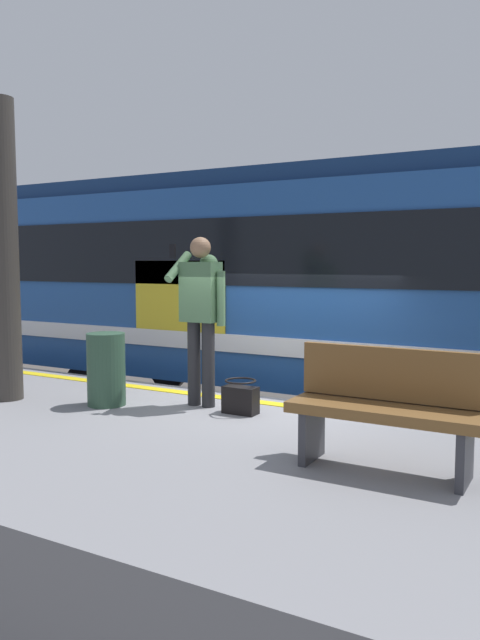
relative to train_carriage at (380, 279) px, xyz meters
The scene contains 11 objects.
ground_plane 3.41m from the train_carriage, 76.87° to the left, with size 25.42×25.42×0.00m, color #4C4742.
platform 4.69m from the train_carriage, 82.72° to the left, with size 16.95×3.87×1.11m, color gray.
safety_line 2.99m from the train_carriage, 78.32° to the left, with size 16.61×0.16×0.01m, color yellow.
track_rail_near 2.50m from the train_carriage, 52.53° to the left, with size 22.03×0.08×0.16m, color slate.
track_rail_far 2.51m from the train_carriage, 53.01° to the right, with size 22.03×0.08×0.16m, color slate.
train_carriage is the anchor object (origin of this frame).
passenger 3.24m from the train_carriage, 72.06° to the left, with size 0.57×0.55×1.80m.
handbag 3.40m from the train_carriage, 81.70° to the left, with size 0.35×0.32×0.35m.
station_column 4.96m from the train_carriage, 51.62° to the left, with size 0.33×0.33×3.31m, color #38332D.
bench 4.41m from the train_carriage, 107.70° to the left, with size 1.42×0.44×0.90m.
trash_bin 4.13m from the train_carriage, 61.74° to the left, with size 0.41×0.41×0.78m, color #2D4C38.
Camera 1 is at (-3.12, 6.23, 2.66)m, focal length 34.75 mm.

